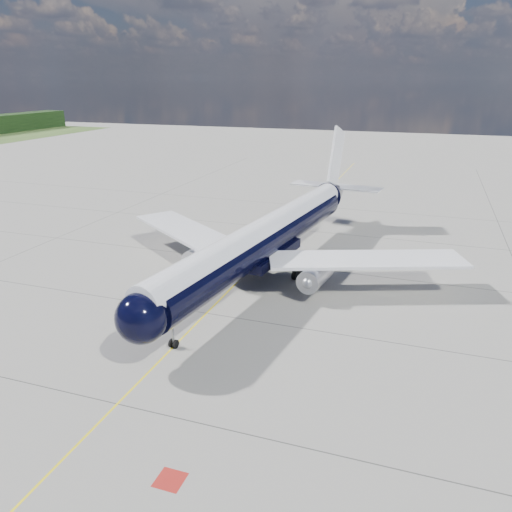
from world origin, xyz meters
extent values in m
plane|color=gray|center=(0.00, 30.00, 0.00)|extent=(320.00, 320.00, 0.00)
cube|color=yellow|center=(0.00, 25.00, 0.00)|extent=(0.16, 160.00, 0.01)
cube|color=maroon|center=(6.80, -10.00, 0.00)|extent=(1.60, 1.60, 0.01)
cylinder|color=black|center=(2.42, 20.45, 4.43)|extent=(9.37, 40.30, 4.01)
sphere|color=black|center=(-0.41, -0.48, 4.43)|extent=(4.52, 4.52, 4.01)
cone|color=black|center=(5.76, 45.04, 5.07)|extent=(4.97, 7.86, 4.01)
cylinder|color=white|center=(2.42, 20.45, 5.44)|extent=(8.78, 42.27, 3.13)
cube|color=black|center=(-0.44, -0.69, 5.02)|extent=(2.68, 1.60, 0.58)
cube|color=white|center=(-8.35, 23.51, 3.48)|extent=(19.54, 16.12, 0.34)
cube|color=white|center=(13.62, 20.53, 3.48)|extent=(20.85, 11.98, 0.34)
cube|color=black|center=(2.42, 20.45, 2.96)|extent=(5.81, 11.06, 1.06)
cylinder|color=#BBBBC3|center=(-4.66, 19.28, 2.27)|extent=(3.00, 5.13, 2.37)
cylinder|color=#BBBBC3|center=(8.94, 17.43, 2.27)|extent=(3.00, 5.13, 2.37)
sphere|color=gray|center=(-4.96, 17.08, 2.27)|extent=(1.31, 1.31, 1.16)
sphere|color=gray|center=(8.64, 15.24, 2.27)|extent=(1.31, 1.31, 1.16)
cube|color=white|center=(-4.63, 19.49, 3.06)|extent=(0.68, 3.38, 1.16)
cube|color=white|center=(8.97, 17.64, 3.06)|extent=(0.68, 3.38, 1.16)
cube|color=white|center=(5.69, 44.51, 10.45)|extent=(1.23, 6.68, 9.00)
cube|color=white|center=(5.76, 45.04, 5.91)|extent=(14.06, 5.19, 0.23)
cylinder|color=gray|center=(0.08, 3.19, 1.32)|extent=(0.21, 0.21, 2.22)
cylinder|color=black|center=(-0.13, 3.21, 0.37)|extent=(0.29, 0.76, 0.74)
cylinder|color=black|center=(0.29, 3.16, 0.37)|extent=(0.29, 0.76, 0.74)
cylinder|color=gray|center=(-0.71, 22.47, 1.43)|extent=(0.31, 0.31, 2.01)
cylinder|color=gray|center=(5.99, 21.56, 1.43)|extent=(0.31, 0.31, 2.01)
cylinder|color=black|center=(-0.79, 21.90, 0.58)|extent=(0.63, 1.21, 1.16)
cylinder|color=black|center=(-0.63, 23.05, 0.58)|extent=(0.63, 1.21, 1.16)
cylinder|color=black|center=(5.91, 20.99, 0.58)|extent=(0.63, 1.21, 1.16)
cylinder|color=black|center=(6.06, 22.14, 0.58)|extent=(0.63, 1.21, 1.16)
camera|label=1|loc=(18.60, -29.40, 21.35)|focal=35.00mm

